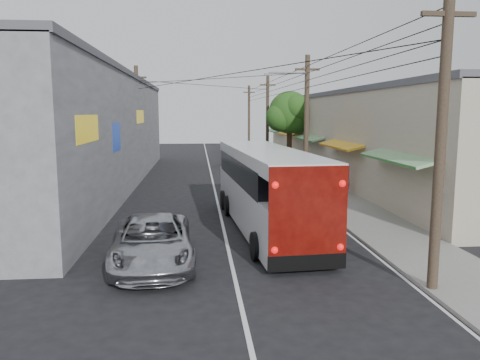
# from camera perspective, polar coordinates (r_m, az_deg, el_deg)

# --- Properties ---
(ground) EXTENTS (120.00, 120.00, 0.00)m
(ground) POSITION_cam_1_polar(r_m,az_deg,el_deg) (14.36, -0.79, -11.23)
(ground) COLOR black
(ground) RESTS_ON ground
(sidewalk) EXTENTS (3.00, 80.00, 0.12)m
(sidewalk) POSITION_cam_1_polar(r_m,az_deg,el_deg) (34.66, 7.40, 0.31)
(sidewalk) COLOR slate
(sidewalk) RESTS_ON ground
(building_right) EXTENTS (7.09, 40.00, 6.25)m
(building_right) POSITION_cam_1_polar(r_m,az_deg,el_deg) (37.52, 13.56, 5.49)
(building_right) COLOR #BCAA95
(building_right) RESTS_ON ground
(building_left) EXTENTS (7.20, 36.00, 7.25)m
(building_left) POSITION_cam_1_polar(r_m,az_deg,el_deg) (32.39, -18.62, 5.79)
(building_left) COLOR gray
(building_left) RESTS_ON ground
(utility_poles) EXTENTS (11.80, 45.28, 8.00)m
(utility_poles) POSITION_cam_1_polar(r_m,az_deg,el_deg) (34.09, 1.82, 7.11)
(utility_poles) COLOR #473828
(utility_poles) RESTS_ON ground
(street_tree) EXTENTS (4.40, 4.00, 6.60)m
(street_tree) POSITION_cam_1_polar(r_m,az_deg,el_deg) (40.30, 6.17, 8.01)
(street_tree) COLOR #3F2B19
(street_tree) RESTS_ON ground
(coach_bus) EXTENTS (3.29, 11.66, 3.32)m
(coach_bus) POSITION_cam_1_polar(r_m,az_deg,el_deg) (19.24, 3.11, -0.96)
(coach_bus) COLOR silver
(coach_bus) RESTS_ON ground
(jeepney) EXTENTS (2.89, 5.58, 1.50)m
(jeepney) POSITION_cam_1_polar(r_m,az_deg,el_deg) (15.13, -10.63, -7.39)
(jeepney) COLOR #ACADB3
(jeepney) RESTS_ON ground
(parked_suv) EXTENTS (2.98, 6.06, 1.69)m
(parked_suv) POSITION_cam_1_polar(r_m,az_deg,el_deg) (31.95, 5.00, 1.11)
(parked_suv) COLOR gray
(parked_suv) RESTS_ON ground
(parked_car_mid) EXTENTS (2.24, 4.45, 1.46)m
(parked_car_mid) POSITION_cam_1_polar(r_m,az_deg,el_deg) (34.26, 4.30, 1.39)
(parked_car_mid) COLOR #242529
(parked_car_mid) RESTS_ON ground
(parked_car_far) EXTENTS (1.56, 3.95, 1.28)m
(parked_car_far) POSITION_cam_1_polar(r_m,az_deg,el_deg) (42.07, 2.52, 2.55)
(parked_car_far) COLOR black
(parked_car_far) RESTS_ON ground
(pedestrian_near) EXTENTS (0.73, 0.63, 1.69)m
(pedestrian_near) POSITION_cam_1_polar(r_m,az_deg,el_deg) (27.98, 12.81, 0.17)
(pedestrian_near) COLOR pink
(pedestrian_near) RESTS_ON sidewalk
(pedestrian_far) EXTENTS (0.91, 0.77, 1.64)m
(pedestrian_far) POSITION_cam_1_polar(r_m,az_deg,el_deg) (29.78, 7.51, 0.73)
(pedestrian_far) COLOR #85A4C1
(pedestrian_far) RESTS_ON sidewalk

